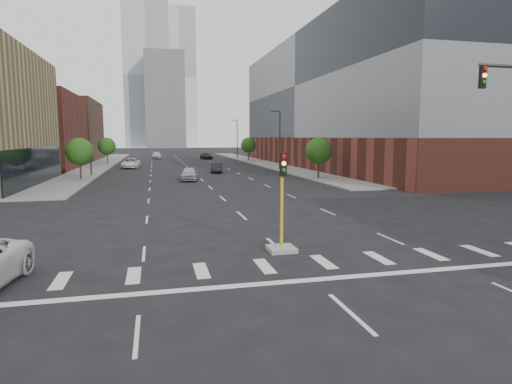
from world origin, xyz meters
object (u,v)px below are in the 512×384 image
object	(u,v)px
car_mid_right	(217,168)
car_far_left	(131,163)
median_traffic_signal	(282,230)
car_deep_right	(206,156)
car_near_left	(189,174)
car_distant	(157,155)

from	to	relation	value
car_mid_right	car_far_left	world-z (taller)	car_far_left
median_traffic_signal	car_deep_right	world-z (taller)	median_traffic_signal
car_near_left	car_mid_right	world-z (taller)	car_near_left
car_mid_right	car_deep_right	world-z (taller)	car_deep_right
car_far_left	car_distant	bearing A→B (deg)	84.65
car_mid_right	car_far_left	bearing A→B (deg)	145.26
car_near_left	car_deep_right	size ratio (longest dim) A/B	0.92
car_mid_right	car_deep_right	distance (m)	38.20
car_deep_right	car_far_left	bearing A→B (deg)	-128.91
car_mid_right	car_deep_right	bearing A→B (deg)	94.98
car_far_left	car_near_left	bearing A→B (deg)	-68.41
car_far_left	car_distant	world-z (taller)	car_distant
car_deep_right	car_distant	world-z (taller)	car_distant
median_traffic_signal	car_mid_right	world-z (taller)	median_traffic_signal
median_traffic_signal	car_deep_right	distance (m)	81.39
car_near_left	car_mid_right	bearing A→B (deg)	72.25
median_traffic_signal	car_distant	distance (m)	85.82
car_mid_right	car_far_left	distance (m)	17.36
car_deep_right	car_mid_right	bearing A→B (deg)	-102.69
car_mid_right	car_distant	size ratio (longest dim) A/B	0.87
median_traffic_signal	car_near_left	size ratio (longest dim) A/B	0.94
car_mid_right	car_deep_right	xyz separation A→B (m)	(2.99, 38.09, 0.02)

